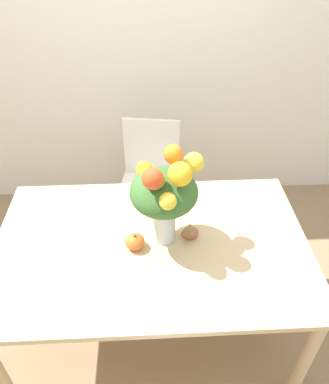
{
  "coord_description": "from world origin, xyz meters",
  "views": [
    {
      "loc": [
        -0.0,
        -1.3,
        2.15
      ],
      "look_at": [
        0.07,
        0.04,
        1.06
      ],
      "focal_mm": 35.0,
      "sensor_mm": 36.0,
      "label": 1
    }
  ],
  "objects_px": {
    "pumpkin": "(136,242)",
    "turkey_figurine": "(191,230)",
    "flower_vase": "(165,194)",
    "dining_chair_near_window": "(150,182)"
  },
  "relations": [
    {
      "from": "pumpkin",
      "to": "turkey_figurine",
      "type": "relative_size",
      "value": 0.82
    },
    {
      "from": "flower_vase",
      "to": "turkey_figurine",
      "type": "relative_size",
      "value": 4.52
    },
    {
      "from": "flower_vase",
      "to": "turkey_figurine",
      "type": "xyz_separation_m",
      "value": [
        0.13,
        0.01,
        -0.26
      ]
    },
    {
      "from": "pumpkin",
      "to": "dining_chair_near_window",
      "type": "relative_size",
      "value": 0.1
    },
    {
      "from": "flower_vase",
      "to": "dining_chair_near_window",
      "type": "height_order",
      "value": "flower_vase"
    },
    {
      "from": "pumpkin",
      "to": "dining_chair_near_window",
      "type": "bearing_deg",
      "value": 84.56
    },
    {
      "from": "pumpkin",
      "to": "turkey_figurine",
      "type": "height_order",
      "value": "pumpkin"
    },
    {
      "from": "dining_chair_near_window",
      "to": "flower_vase",
      "type": "bearing_deg",
      "value": -76.94
    },
    {
      "from": "turkey_figurine",
      "to": "pumpkin",
      "type": "bearing_deg",
      "value": -166.65
    },
    {
      "from": "flower_vase",
      "to": "turkey_figurine",
      "type": "distance_m",
      "value": 0.29
    }
  ]
}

